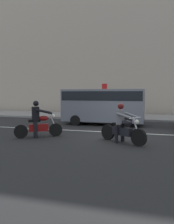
{
  "coord_description": "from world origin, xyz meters",
  "views": [
    {
      "loc": [
        1.58,
        -10.23,
        1.97
      ],
      "look_at": [
        -1.17,
        -0.58,
        1.13
      ],
      "focal_mm": 35.87,
      "sensor_mm": 36.0,
      "label": 1
    }
  ],
  "objects_px": {
    "parked_van_slate_gray": "(103,104)",
    "motorcycle_with_rider_gray": "(122,127)",
    "motorcycle_with_rider_black_leather": "(38,122)",
    "pedestrian_bystander": "(128,104)",
    "street_sign_post": "(104,96)"
  },
  "relations": [
    {
      "from": "street_sign_post",
      "to": "pedestrian_bystander",
      "type": "height_order",
      "value": "street_sign_post"
    },
    {
      "from": "parked_van_slate_gray",
      "to": "motorcycle_with_rider_black_leather",
      "type": "bearing_deg",
      "value": -112.13
    },
    {
      "from": "parked_van_slate_gray",
      "to": "pedestrian_bystander",
      "type": "bearing_deg",
      "value": 73.72
    },
    {
      "from": "motorcycle_with_rider_black_leather",
      "to": "pedestrian_bystander",
      "type": "distance_m",
      "value": 9.37
    },
    {
      "from": "parked_van_slate_gray",
      "to": "street_sign_post",
      "type": "relative_size",
      "value": 1.87
    },
    {
      "from": "motorcycle_with_rider_gray",
      "to": "motorcycle_with_rider_black_leather",
      "type": "bearing_deg",
      "value": 178.74
    },
    {
      "from": "motorcycle_with_rider_gray",
      "to": "motorcycle_with_rider_black_leather",
      "type": "relative_size",
      "value": 1.05
    },
    {
      "from": "motorcycle_with_rider_black_leather",
      "to": "street_sign_post",
      "type": "height_order",
      "value": "street_sign_post"
    },
    {
      "from": "motorcycle_with_rider_gray",
      "to": "street_sign_post",
      "type": "bearing_deg",
      "value": 105.41
    },
    {
      "from": "pedestrian_bystander",
      "to": "street_sign_post",
      "type": "bearing_deg",
      "value": 154.67
    },
    {
      "from": "motorcycle_with_rider_gray",
      "to": "street_sign_post",
      "type": "xyz_separation_m",
      "value": [
        -2.73,
        9.9,
        1.11
      ]
    },
    {
      "from": "motorcycle_with_rider_black_leather",
      "to": "parked_van_slate_gray",
      "type": "height_order",
      "value": "parked_van_slate_gray"
    },
    {
      "from": "parked_van_slate_gray",
      "to": "motorcycle_with_rider_gray",
      "type": "bearing_deg",
      "value": -70.03
    },
    {
      "from": "motorcycle_with_rider_black_leather",
      "to": "street_sign_post",
      "type": "xyz_separation_m",
      "value": [
        1.03,
        9.81,
        1.08
      ]
    },
    {
      "from": "motorcycle_with_rider_black_leather",
      "to": "parked_van_slate_gray",
      "type": "xyz_separation_m",
      "value": [
        1.97,
        4.84,
        0.62
      ]
    }
  ]
}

